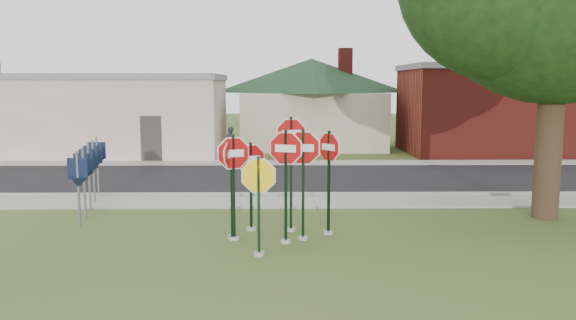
{
  "coord_description": "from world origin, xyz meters",
  "views": [
    {
      "loc": [
        0.16,
        -11.64,
        3.67
      ],
      "look_at": [
        0.34,
        2.0,
        1.83
      ],
      "focal_mm": 35.0,
      "sensor_mm": 36.0,
      "label": 1
    }
  ],
  "objects_px": {
    "pedestrian": "(231,144)",
    "stop_sign_left": "(233,172)",
    "stop_sign_center": "(286,170)",
    "stop_sign_yellow": "(259,194)"
  },
  "relations": [
    {
      "from": "stop_sign_yellow",
      "to": "stop_sign_left",
      "type": "distance_m",
      "value": 1.43
    },
    {
      "from": "stop_sign_left",
      "to": "stop_sign_center",
      "type": "bearing_deg",
      "value": -13.31
    },
    {
      "from": "pedestrian",
      "to": "stop_sign_center",
      "type": "bearing_deg",
      "value": 123.21
    },
    {
      "from": "pedestrian",
      "to": "stop_sign_left",
      "type": "bearing_deg",
      "value": 118.21
    },
    {
      "from": "stop_sign_center",
      "to": "stop_sign_left",
      "type": "bearing_deg",
      "value": 166.69
    },
    {
      "from": "stop_sign_center",
      "to": "stop_sign_left",
      "type": "relative_size",
      "value": 1.06
    },
    {
      "from": "stop_sign_center",
      "to": "stop_sign_left",
      "type": "xyz_separation_m",
      "value": [
        -1.23,
        0.29,
        -0.1
      ]
    },
    {
      "from": "stop_sign_center",
      "to": "pedestrian",
      "type": "bearing_deg",
      "value": 100.29
    },
    {
      "from": "stop_sign_center",
      "to": "stop_sign_yellow",
      "type": "xyz_separation_m",
      "value": [
        -0.59,
        -0.97,
        -0.37
      ]
    },
    {
      "from": "stop_sign_center",
      "to": "pedestrian",
      "type": "height_order",
      "value": "stop_sign_center"
    }
  ]
}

